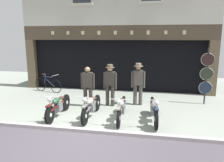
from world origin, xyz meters
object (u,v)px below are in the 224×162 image
motorcycle_center (121,108)px  advert_board_far (65,57)px  salesman_left (88,85)px  advert_board_near (83,57)px  leaning_bicycle (48,85)px  shopkeeper_center (110,83)px  motorcycle_center_left (91,106)px  motorcycle_left (58,105)px  salesman_right (138,82)px  motorcycle_center_right (154,109)px  tyre_sign_pole (206,74)px

motorcycle_center → advert_board_far: (-3.68, 4.14, 1.26)m
salesman_left → advert_board_far: size_ratio=1.58×
advert_board_near → leaning_bicycle: 2.29m
shopkeeper_center → advert_board_far: (-3.01, 2.70, 0.73)m
advert_board_near → motorcycle_center_left: bearing=-68.7°
motorcycle_left → advert_board_far: bearing=-71.9°
salesman_right → advert_board_far: size_ratio=1.70×
motorcycle_left → motorcycle_center_right: size_ratio=1.02×
advert_board_near → shopkeeper_center: bearing=-53.7°
salesman_right → advert_board_far: bearing=-34.7°
salesman_left → advert_board_far: bearing=-56.0°
leaning_bicycle → motorcycle_center_left: bearing=60.7°
motorcycle_center → shopkeeper_center: (-0.67, 1.43, 0.53)m
salesman_left → salesman_right: salesman_right is taller
tyre_sign_pole → advert_board_near: tyre_sign_pole is taller
motorcycle_center → shopkeeper_center: bearing=-66.6°
salesman_left → salesman_right: bearing=-165.6°
leaning_bicycle → tyre_sign_pole: bearing=99.0°
tyre_sign_pole → leaning_bicycle: tyre_sign_pole is taller
motorcycle_left → salesman_left: size_ratio=1.25×
shopkeeper_center → leaning_bicycle: size_ratio=1.03×
motorcycle_center → leaning_bicycle: size_ratio=1.24×
motorcycle_center → tyre_sign_pole: (3.14, 2.36, 0.85)m
motorcycle_left → motorcycle_center: size_ratio=0.98×
motorcycle_left → advert_board_near: (-0.45, 4.28, 1.27)m
motorcycle_left → shopkeeper_center: shopkeeper_center is taller
advert_board_near → leaning_bicycle: size_ratio=0.58×
motorcycle_left → motorcycle_center: (2.20, 0.15, 0.00)m
shopkeeper_center → motorcycle_center: bearing=121.5°
shopkeeper_center → salesman_left: bearing=22.9°
shopkeeper_center → advert_board_near: 3.44m
motorcycle_left → motorcycle_center_right: (3.28, 0.16, 0.01)m
tyre_sign_pole → advert_board_far: 7.06m
motorcycle_left → salesman_right: 3.29m
salesman_left → salesman_right: size_ratio=0.93×
motorcycle_center_left → leaning_bicycle: bearing=-43.1°
shopkeeper_center → salesman_right: (1.09, 0.32, 0.02)m
motorcycle_center_right → motorcycle_center: bearing=-4.7°
motorcycle_center → advert_board_far: size_ratio=2.02×
motorcycle_center_left → motorcycle_center: bearing=-179.4°
advert_board_far → leaning_bicycle: 1.74m
motorcycle_center → advert_board_far: advert_board_far is taller
salesman_right → motorcycle_center_left: bearing=45.2°
motorcycle_center_left → advert_board_near: bearing=-67.5°
motorcycle_center_left → advert_board_near: (-1.60, 4.12, 1.27)m
advert_board_far → leaning_bicycle: bearing=-119.0°
motorcycle_center_right → advert_board_near: (-3.74, 4.12, 1.26)m
motorcycle_center_left → motorcycle_left: bearing=9.1°
motorcycle_center_left → salesman_left: bearing=-67.0°
motorcycle_center_left → salesman_left: salesman_left is taller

